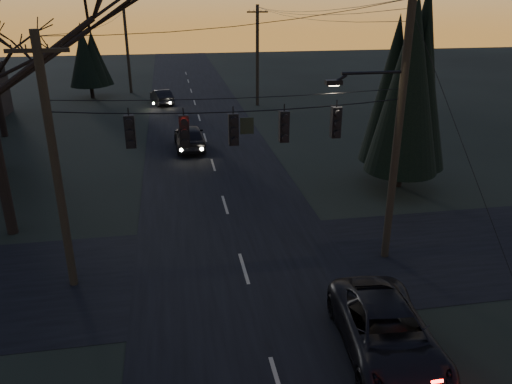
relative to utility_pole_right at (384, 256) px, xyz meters
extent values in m
cube|color=black|center=(-5.50, 10.00, 0.01)|extent=(8.00, 120.00, 0.02)
cube|color=black|center=(-5.50, 0.00, 0.01)|extent=(60.00, 7.00, 0.02)
cylinder|color=black|center=(-5.75, 0.00, 6.10)|extent=(11.50, 0.04, 0.04)
cylinder|color=black|center=(-14.69, 4.62, 2.81)|extent=(0.44, 0.44, 5.61)
cylinder|color=black|center=(3.75, 6.94, 0.80)|extent=(0.36, 0.36, 1.60)
cone|color=black|center=(3.75, 6.94, 5.00)|extent=(3.89, 3.89, 7.59)
cylinder|color=black|center=(-19.39, 20.84, 1.99)|extent=(0.44, 0.44, 3.97)
cylinder|color=black|center=(-15.01, 33.95, 0.80)|extent=(0.36, 0.36, 1.60)
cone|color=black|center=(-15.01, 33.95, 3.67)|extent=(3.30, 3.30, 4.94)
imported|color=black|center=(-2.30, -5.33, 0.72)|extent=(2.85, 5.39, 1.44)
imported|color=black|center=(-6.66, 15.56, 0.78)|extent=(2.00, 4.66, 1.57)
imported|color=black|center=(-8.44, 29.93, 0.65)|extent=(2.25, 4.17, 1.31)
camera|label=1|loc=(-7.83, -15.82, 9.49)|focal=35.00mm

